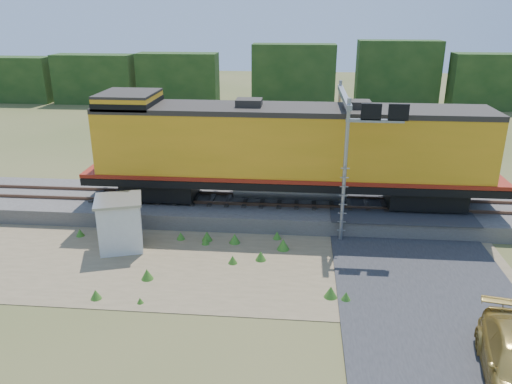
# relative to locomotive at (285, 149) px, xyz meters

# --- Properties ---
(ground) EXTENTS (140.00, 140.00, 0.00)m
(ground) POSITION_rel_locomotive_xyz_m (-1.11, -6.00, -3.66)
(ground) COLOR #475123
(ground) RESTS_ON ground
(ballast) EXTENTS (70.00, 5.00, 0.80)m
(ballast) POSITION_rel_locomotive_xyz_m (-1.11, 0.00, -3.26)
(ballast) COLOR slate
(ballast) RESTS_ON ground
(rails) EXTENTS (70.00, 1.54, 0.16)m
(rails) POSITION_rel_locomotive_xyz_m (-1.11, 0.00, -2.78)
(rails) COLOR brown
(rails) RESTS_ON ballast
(dirt_shoulder) EXTENTS (26.00, 8.00, 0.03)m
(dirt_shoulder) POSITION_rel_locomotive_xyz_m (-3.11, -5.50, -3.64)
(dirt_shoulder) COLOR #8C7754
(dirt_shoulder) RESTS_ON ground
(road) EXTENTS (7.00, 66.00, 0.86)m
(road) POSITION_rel_locomotive_xyz_m (5.89, -5.26, -3.57)
(road) COLOR #38383A
(road) RESTS_ON ground
(tree_line_north) EXTENTS (130.00, 3.00, 6.50)m
(tree_line_north) POSITION_rel_locomotive_xyz_m (-1.11, 32.00, -0.59)
(tree_line_north) COLOR #183613
(tree_line_north) RESTS_ON ground
(weed_clumps) EXTENTS (15.00, 6.20, 0.56)m
(weed_clumps) POSITION_rel_locomotive_xyz_m (-4.61, -5.90, -3.66)
(weed_clumps) COLOR #3B7521
(weed_clumps) RESTS_ON ground
(locomotive) EXTENTS (21.18, 3.23, 5.46)m
(locomotive) POSITION_rel_locomotive_xyz_m (0.00, 0.00, 0.00)
(locomotive) COLOR black
(locomotive) RESTS_ON rails
(shed) EXTENTS (2.57, 2.57, 2.42)m
(shed) POSITION_rel_locomotive_xyz_m (-7.25, -4.49, -2.43)
(shed) COLOR silver
(shed) RESTS_ON ground
(signal_gantry) EXTENTS (2.68, 6.20, 6.77)m
(signal_gantry) POSITION_rel_locomotive_xyz_m (3.17, -0.66, 1.44)
(signal_gantry) COLOR gray
(signal_gantry) RESTS_ON ground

